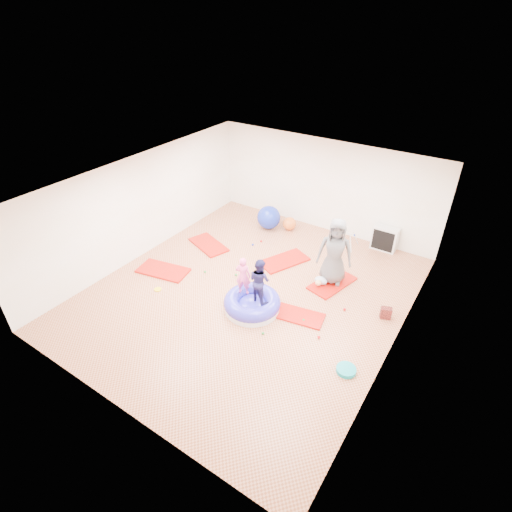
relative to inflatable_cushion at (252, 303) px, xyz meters
The scene contains 19 objects.
room 1.39m from the inflatable_cushion, 130.12° to the left, with size 7.01×8.01×2.81m.
gym_mat_front_left 2.83m from the inflatable_cushion, behind, with size 1.34×0.67×0.06m, color red.
gym_mat_mid_left 3.13m from the inflatable_cushion, 147.91° to the left, with size 1.28×0.64×0.05m, color red.
gym_mat_center_back 2.17m from the inflatable_cushion, 99.89° to the left, with size 1.33×0.67×0.06m, color red.
gym_mat_right 1.12m from the inflatable_cushion, 19.28° to the left, with size 1.10×0.55×0.05m, color red.
gym_mat_rear_right 2.24m from the inflatable_cushion, 58.91° to the left, with size 1.28×0.64×0.05m, color red.
inflatable_cushion is the anchor object (origin of this frame).
child_pink 0.75m from the inflatable_cushion, 169.94° to the left, with size 0.35×0.23×0.96m, color #FD52A2.
child_navy 0.78m from the inflatable_cushion, 12.80° to the left, with size 0.52×0.41×1.08m, color #1E1B4E.
adult_caregiver 2.39m from the inflatable_cushion, 60.82° to the left, with size 0.85×0.55×1.74m, color #515153.
infant 1.92m from the inflatable_cushion, 60.94° to the left, with size 0.33×0.34×0.20m.
ball_pit_balls 0.99m from the inflatable_cushion, 96.49° to the left, with size 3.74×3.31×0.06m.
exercise_ball_blue 3.96m from the inflatable_cushion, 116.28° to the left, with size 0.73×0.73×0.73m, color #1429AB.
exercise_ball_orange 3.98m from the inflatable_cushion, 106.85° to the left, with size 0.41×0.41×0.41m, color orange.
infant_play_gym 3.91m from the inflatable_cushion, 79.45° to the left, with size 0.59×0.56×0.46m.
cube_shelf 4.60m from the inflatable_cushion, 68.59° to the left, with size 0.70×0.35×0.70m.
balance_disc 2.62m from the inflatable_cushion, 12.01° to the right, with size 0.39×0.39×0.09m, color #0C929F.
backpack 3.03m from the inflatable_cushion, 27.61° to the left, with size 0.24×0.15×0.28m, color maroon.
yellow_toy 2.47m from the inflatable_cushion, 163.79° to the right, with size 0.18×0.18×0.03m, color yellow.
Camera 1 is at (4.42, -6.41, 6.09)m, focal length 28.00 mm.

